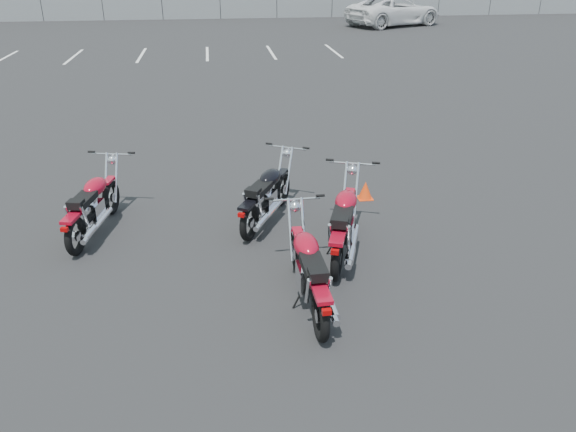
{
  "coord_description": "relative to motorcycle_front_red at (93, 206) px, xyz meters",
  "views": [
    {
      "loc": [
        -0.83,
        -7.09,
        4.32
      ],
      "look_at": [
        0.2,
        0.6,
        0.65
      ],
      "focal_mm": 35.0,
      "sensor_mm": 36.0,
      "label": 1
    }
  ],
  "objects": [
    {
      "name": "chainlink_fence",
      "position": [
        2.91,
        33.25,
        0.41
      ],
      "size": [
        80.06,
        0.06,
        1.8
      ],
      "color": "slate",
      "rests_on": "ground"
    },
    {
      "name": "motorcycle_rear_red",
      "position": [
        3.21,
        -2.56,
        0.01
      ],
      "size": [
        0.88,
        2.28,
        1.12
      ],
      "color": "black",
      "rests_on": "ground"
    },
    {
      "name": "white_van",
      "position": [
        13.76,
        27.61,
        0.89
      ],
      "size": [
        5.67,
        7.84,
        2.77
      ],
      "primitive_type": "imported",
      "rotation": [
        0.0,
        0.0,
        2.0
      ],
      "color": "silver",
      "rests_on": "ground"
    },
    {
      "name": "motorcycle_third_red",
      "position": [
        3.98,
        -1.25,
        0.03
      ],
      "size": [
        1.25,
        2.33,
        1.15
      ],
      "color": "black",
      "rests_on": "ground"
    },
    {
      "name": "ground",
      "position": [
        2.91,
        -1.75,
        -0.49
      ],
      "size": [
        120.0,
        120.0,
        0.0
      ],
      "primitive_type": "plane",
      "color": "black",
      "rests_on": "ground"
    },
    {
      "name": "training_cone_near",
      "position": [
        4.87,
        0.81,
        -0.33
      ],
      "size": [
        0.28,
        0.28,
        0.34
      ],
      "color": "#F53E0C",
      "rests_on": "ground"
    },
    {
      "name": "motorcycle_second_black",
      "position": [
        2.9,
        0.06,
        -0.0
      ],
      "size": [
        1.42,
        2.12,
        1.08
      ],
      "color": "black",
      "rests_on": "ground"
    },
    {
      "name": "parking_line_stripes",
      "position": [
        0.41,
        18.25,
        -0.49
      ],
      "size": [
        15.12,
        4.0,
        0.01
      ],
      "color": "silver",
      "rests_on": "ground"
    },
    {
      "name": "motorcycle_front_red",
      "position": [
        0.0,
        0.0,
        0.0
      ],
      "size": [
        0.95,
        2.21,
        1.09
      ],
      "color": "black",
      "rests_on": "ground"
    }
  ]
}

